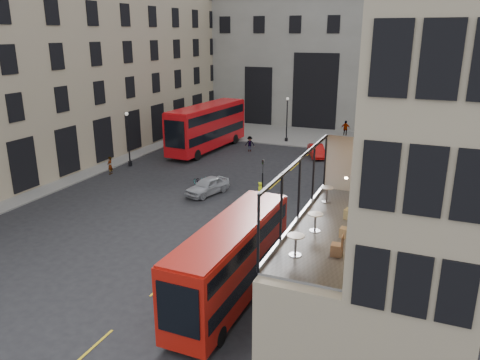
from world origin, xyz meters
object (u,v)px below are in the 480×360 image
at_px(cyclist, 261,193).
at_px(cafe_table_near, 296,242).
at_px(traffic_light_far, 195,125).
at_px(street_lamp_a, 129,142).
at_px(cafe_chair_d, 368,200).
at_px(cafe_table_mid, 315,220).
at_px(pedestrian_d, 389,151).
at_px(pedestrian_c, 346,128).
at_px(bicycle, 200,181).
at_px(pedestrian_a, 213,140).
at_px(cafe_chair_b, 345,232).
at_px(cafe_table_far, 327,192).
at_px(cafe_chair_a, 337,249).
at_px(car_b, 317,151).
at_px(car_a, 207,186).
at_px(pedestrian_b, 250,144).
at_px(cafe_chair_c, 350,213).
at_px(bus_near, 232,258).
at_px(bus_far, 207,125).
at_px(traffic_light_near, 263,178).
at_px(pedestrian_e, 110,165).
at_px(car_c, 214,138).
at_px(street_lamp_b, 287,122).

height_order(cyclist, cafe_table_near, cafe_table_near).
xyz_separation_m(traffic_light_far, street_lamp_a, (-2.00, -10.00, -0.03)).
bearing_deg(cafe_chair_d, cafe_table_mid, -111.33).
height_order(street_lamp_a, pedestrian_d, street_lamp_a).
height_order(pedestrian_c, cafe_chair_d, cafe_chair_d).
height_order(traffic_light_far, bicycle, traffic_light_far).
height_order(street_lamp_a, bicycle, street_lamp_a).
distance_m(pedestrian_a, cafe_chair_b, 35.69).
distance_m(street_lamp_a, cafe_table_far, 27.34).
distance_m(pedestrian_a, cafe_chair_a, 37.15).
bearing_deg(car_b, pedestrian_c, 61.52).
distance_m(car_a, pedestrian_b, 14.74).
bearing_deg(cafe_chair_c, traffic_light_far, 129.42).
bearing_deg(car_a, pedestrian_a, 130.83).
distance_m(bus_near, cafe_chair_d, 7.15).
relative_size(bus_near, cafe_chair_b, 13.34).
bearing_deg(cafe_table_far, pedestrian_a, 126.20).
bearing_deg(traffic_light_far, street_lamp_a, -101.31).
xyz_separation_m(bicycle, cafe_table_far, (13.42, -12.25, 4.70)).
distance_m(street_lamp_a, bus_far, 9.74).
height_order(bus_far, pedestrian_b, bus_far).
bearing_deg(pedestrian_a, cafe_chair_a, -48.51).
bearing_deg(pedestrian_d, cafe_chair_b, 137.27).
xyz_separation_m(traffic_light_far, cafe_chair_c, (22.05, -26.83, 2.43)).
bearing_deg(bus_near, cafe_table_mid, -8.93).
bearing_deg(cafe_chair_b, cafe_table_near, -120.92).
distance_m(traffic_light_near, pedestrian_e, 16.39).
relative_size(traffic_light_near, car_c, 0.71).
bearing_deg(bus_near, traffic_light_near, 103.22).
bearing_deg(cyclist, cafe_chair_b, -127.27).
height_order(traffic_light_far, bus_near, bus_near).
bearing_deg(car_c, street_lamp_a, 87.96).
distance_m(bus_far, cafe_table_far, 30.34).
bearing_deg(cafe_chair_d, cafe_chair_a, -92.79).
height_order(traffic_light_near, cyclist, traffic_light_near).
xyz_separation_m(street_lamp_a, pedestrian_c, (16.90, 22.00, -1.40)).
xyz_separation_m(traffic_light_near, pedestrian_b, (-7.35, 16.06, -1.58)).
bearing_deg(pedestrian_d, cafe_table_near, 134.77).
relative_size(bus_near, cafe_table_mid, 12.79).
bearing_deg(cafe_chair_a, cafe_table_mid, 124.77).
relative_size(car_c, pedestrian_b, 3.16).
distance_m(car_c, pedestrian_c, 16.98).
xyz_separation_m(cafe_table_near, cafe_table_mid, (0.13, 2.48, -0.03)).
relative_size(cafe_table_near, cafe_chair_d, 1.06).
height_order(street_lamp_a, cafe_chair_a, cafe_chair_a).
xyz_separation_m(traffic_light_far, cafe_chair_d, (22.55, -24.67, 2.41)).
xyz_separation_m(street_lamp_b, cafe_table_mid, (11.95, -34.75, 2.72)).
height_order(car_a, car_b, car_a).
bearing_deg(cafe_chair_a, cyclist, 119.28).
bearing_deg(pedestrian_d, car_b, 63.73).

